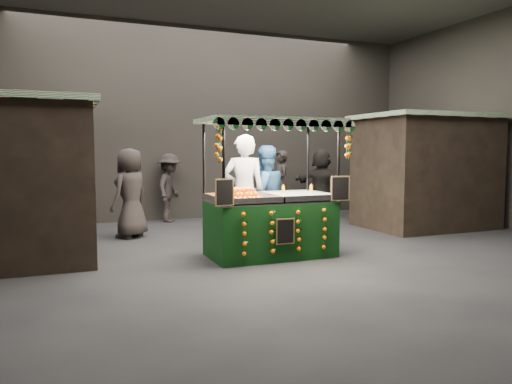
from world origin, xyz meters
name	(u,v)px	position (x,y,z in m)	size (l,w,h in m)	color
ground	(281,254)	(0.00, 0.00, 0.00)	(12.00, 12.00, 0.00)	black
market_hall	(281,54)	(0.00, 0.00, 3.38)	(12.10, 10.10, 5.05)	black
neighbour_stall_right	(425,171)	(4.40, 1.50, 1.31)	(3.00, 2.20, 2.60)	black
juice_stall	(271,214)	(-0.20, -0.06, 0.72)	(2.38, 1.40, 2.30)	black
vendor_grey	(244,192)	(-0.39, 0.73, 1.03)	(0.87, 0.70, 2.07)	gray
vendor_blue	(264,195)	(0.13, 1.01, 0.94)	(0.99, 0.81, 1.88)	navy
shopper_0	(16,194)	(-4.27, 2.98, 0.94)	(0.77, 0.60, 1.87)	#2A2422
shopper_1	(367,185)	(3.62, 2.68, 0.93)	(1.14, 1.12, 1.85)	black
shopper_2	(255,192)	(0.88, 3.34, 0.80)	(0.98, 0.88, 1.60)	#2E2825
shopper_3	(170,188)	(-0.92, 4.58, 0.86)	(1.10, 1.28, 1.71)	black
shopper_4	(131,193)	(-2.14, 2.66, 0.92)	(1.06, 1.02, 1.83)	#292321
shopper_5	(321,183)	(3.06, 3.96, 0.91)	(1.46, 1.67, 1.82)	black
shopper_6	(281,184)	(1.98, 4.25, 0.89)	(0.50, 0.70, 1.78)	black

